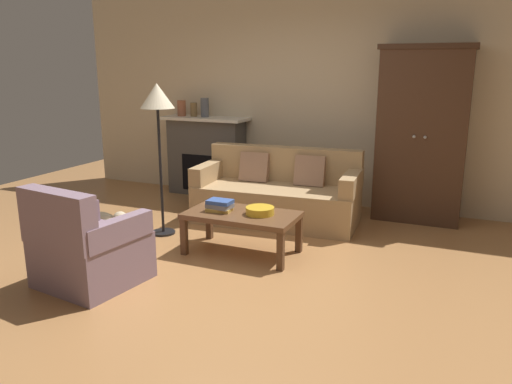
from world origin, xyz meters
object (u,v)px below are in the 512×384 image
at_px(book_stack, 220,205).
at_px(mantel_vase_slate, 205,108).
at_px(dog, 103,223).
at_px(mantel_vase_terracotta, 182,108).
at_px(armoire, 422,135).
at_px(fruit_bowl, 260,211).
at_px(fireplace, 207,155).
at_px(coffee_table, 242,218).
at_px(mantel_vase_bronze, 194,110).
at_px(couch, 278,195).
at_px(floor_lamp, 157,105).
at_px(armchair_near_left, 87,249).

xyz_separation_m(book_stack, mantel_vase_slate, (-1.26, 2.00, 0.78)).
bearing_deg(book_stack, dog, -164.06).
height_order(book_stack, mantel_vase_terracotta, mantel_vase_terracotta).
height_order(armoire, fruit_bowl, armoire).
relative_size(fireplace, coffee_table, 1.15).
distance_m(fruit_bowl, mantel_vase_bronze, 2.79).
bearing_deg(couch, coffee_table, -86.95).
bearing_deg(mantel_vase_bronze, coffee_table, -49.73).
distance_m(fireplace, mantel_vase_terracotta, 0.76).
bearing_deg(couch, floor_lamp, -136.19).
bearing_deg(mantel_vase_terracotta, couch, -24.16).
bearing_deg(armchair_near_left, floor_lamp, 96.89).
xyz_separation_m(couch, coffee_table, (0.06, -1.16, 0.05)).
bearing_deg(coffee_table, fruit_bowl, 7.47).
bearing_deg(mantel_vase_slate, fruit_bowl, -49.30).
height_order(couch, fruit_bowl, couch).
bearing_deg(armchair_near_left, couch, 70.39).
xyz_separation_m(armoire, floor_lamp, (-2.53, -1.71, 0.39)).
distance_m(book_stack, armchair_near_left, 1.34).
height_order(mantel_vase_slate, dog, mantel_vase_slate).
distance_m(book_stack, mantel_vase_terracotta, 2.69).
distance_m(armoire, coffee_table, 2.50).
bearing_deg(couch, mantel_vase_bronze, 153.23).
distance_m(mantel_vase_bronze, dog, 2.54).
bearing_deg(coffee_table, dog, -165.39).
distance_m(armoire, fruit_bowl, 2.35).
relative_size(coffee_table, floor_lamp, 0.67).
bearing_deg(coffee_table, couch, 93.05).
bearing_deg(armchair_near_left, mantel_vase_slate, 100.63).
height_order(fruit_bowl, mantel_vase_terracotta, mantel_vase_terracotta).
distance_m(fruit_bowl, book_stack, 0.42).
relative_size(couch, mantel_vase_bronze, 10.14).
height_order(fruit_bowl, armchair_near_left, armchair_near_left).
xyz_separation_m(fireplace, dog, (0.08, -2.35, -0.32)).
xyz_separation_m(book_stack, floor_lamp, (-0.84, 0.23, 0.95)).
bearing_deg(dog, floor_lamp, 58.33).
distance_m(fireplace, armchair_near_left, 3.24).
xyz_separation_m(fruit_bowl, mantel_vase_terracotta, (-2.05, 1.94, 0.78)).
distance_m(book_stack, floor_lamp, 1.28).
bearing_deg(book_stack, fireplace, 122.02).
distance_m(armoire, floor_lamp, 3.08).
relative_size(couch, mantel_vase_terracotta, 8.83).
bearing_deg(mantel_vase_terracotta, mantel_vase_bronze, 0.00).
bearing_deg(couch, book_stack, -97.93).
distance_m(couch, mantel_vase_slate, 1.89).
xyz_separation_m(coffee_table, book_stack, (-0.23, -0.03, 0.11)).
bearing_deg(floor_lamp, couch, 43.81).
bearing_deg(dog, mantel_vase_bronze, 96.25).
relative_size(armoire, armchair_near_left, 2.34).
xyz_separation_m(fireplace, fruit_bowl, (1.67, -1.96, -0.11)).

